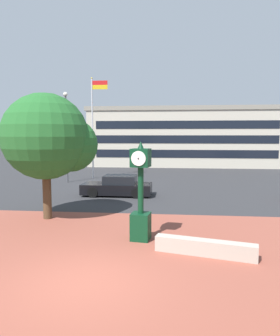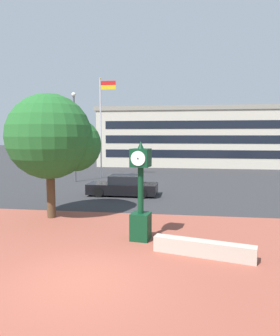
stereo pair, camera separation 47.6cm
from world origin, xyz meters
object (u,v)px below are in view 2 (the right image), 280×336
at_px(car_street_near, 123,186).
at_px(flagpole_primary, 102,122).
at_px(plaza_tree, 55,139).
at_px(civic_building, 193,137).
at_px(street_clock, 141,198).
at_px(street_lamp_post, 74,128).

height_order(car_street_near, flagpole_primary, flagpole_primary).
height_order(plaza_tree, civic_building, civic_building).
bearing_deg(street_clock, plaza_tree, 156.70).
relative_size(flagpole_primary, civic_building, 0.37).
bearing_deg(plaza_tree, street_clock, -31.41).
bearing_deg(flagpole_primary, car_street_near, -66.08).
relative_size(car_street_near, flagpole_primary, 0.50).
height_order(civic_building, street_lamp_post, street_lamp_post).
bearing_deg(street_lamp_post, street_clock, -61.58).
relative_size(civic_building, street_lamp_post, 3.26).
height_order(street_clock, street_lamp_post, street_lamp_post).
xyz_separation_m(street_clock, civic_building, (2.61, 30.93, 2.00)).
relative_size(car_street_near, street_lamp_post, 0.61).
distance_m(street_clock, civic_building, 31.11).
xyz_separation_m(street_clock, car_street_near, (-2.27, 8.30, -0.99)).
height_order(car_street_near, civic_building, civic_building).
distance_m(car_street_near, flagpole_primary, 9.40).
bearing_deg(street_lamp_post, plaza_tree, -74.80).
bearing_deg(flagpole_primary, plaza_tree, -84.29).
distance_m(plaza_tree, street_lamp_post, 11.14).
bearing_deg(street_lamp_post, flagpole_primary, 57.96).
xyz_separation_m(plaza_tree, flagpole_primary, (-1.33, 13.28, 1.29)).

